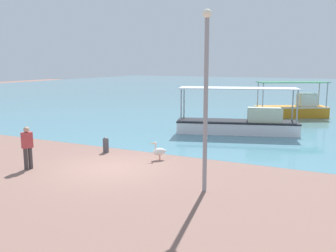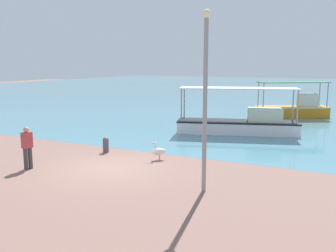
# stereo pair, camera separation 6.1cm
# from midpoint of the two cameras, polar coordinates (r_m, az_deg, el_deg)

# --- Properties ---
(ground) EXTENTS (120.00, 120.00, 0.00)m
(ground) POSITION_cam_midpoint_polar(r_m,az_deg,el_deg) (15.14, -9.01, -6.34)
(ground) COLOR #866156
(harbor_water) EXTENTS (110.00, 90.00, 0.00)m
(harbor_water) POSITION_cam_midpoint_polar(r_m,az_deg,el_deg) (60.61, 18.01, 5.28)
(harbor_water) COLOR teal
(harbor_water) RESTS_ON ground
(fishing_boat_outer) EXTENTS (5.50, 4.01, 2.69)m
(fishing_boat_outer) POSITION_cam_midpoint_polar(r_m,az_deg,el_deg) (30.18, 18.48, 2.58)
(fishing_boat_outer) COLOR orange
(fishing_boat_outer) RESTS_ON harbor_water
(fishing_boat_center) EXTENTS (7.22, 3.76, 2.69)m
(fishing_boat_center) POSITION_cam_midpoint_polar(r_m,az_deg,el_deg) (22.45, 10.97, 0.49)
(fishing_boat_center) COLOR white
(fishing_boat_center) RESTS_ON harbor_water
(pelican) EXTENTS (0.64, 0.66, 0.80)m
(pelican) POSITION_cam_midpoint_polar(r_m,az_deg,el_deg) (16.11, -1.49, -3.86)
(pelican) COLOR #E0997A
(pelican) RESTS_ON ground
(lamp_post) EXTENTS (0.28, 0.28, 5.73)m
(lamp_post) POSITION_cam_midpoint_polar(r_m,az_deg,el_deg) (11.75, 5.65, 5.14)
(lamp_post) COLOR gray
(lamp_post) RESTS_ON ground
(mooring_bollard) EXTENTS (0.28, 0.28, 0.72)m
(mooring_bollard) POSITION_cam_midpoint_polar(r_m,az_deg,el_deg) (17.64, -9.56, -2.77)
(mooring_bollard) COLOR #47474C
(mooring_bollard) RESTS_ON ground
(fisherman_standing) EXTENTS (0.36, 0.46, 1.69)m
(fisherman_standing) POSITION_cam_midpoint_polar(r_m,az_deg,el_deg) (15.61, -20.74, -2.94)
(fisherman_standing) COLOR #413B3A
(fisherman_standing) RESTS_ON ground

